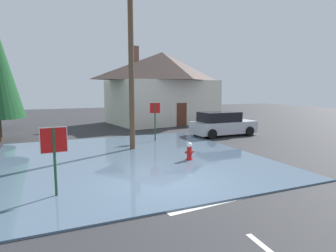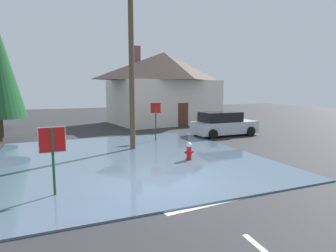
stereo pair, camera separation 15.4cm
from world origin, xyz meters
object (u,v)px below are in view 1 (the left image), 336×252
Objects in this scene: fire_hydrant at (189,152)px; house at (162,87)px; parked_car at (222,124)px; stop_sign_far at (155,114)px; stop_sign_near at (54,148)px; utility_pole at (131,59)px.

fire_hydrant is 14.96m from house.
house is 2.41× the size of parked_car.
fire_hydrant is 5.29m from stop_sign_far.
house reaches higher than stop_sign_far.
fire_hydrant is (5.67, 2.27, -1.10)m from stop_sign_near.
stop_sign_near is 9.53m from stop_sign_far.
house reaches higher than fire_hydrant.
parked_car is at bearing 45.00° from fire_hydrant.
house is at bearing 60.21° from utility_pole.
utility_pole is at bearing -119.79° from house.
house is (6.11, 10.67, -1.32)m from utility_pole.
utility_pole is at bearing -137.32° from stop_sign_far.
house is (4.13, 8.84, 1.72)m from stop_sign_far.
stop_sign_far is 0.53× the size of parked_car.
fire_hydrant is 0.09× the size of utility_pole.
utility_pole is at bearing 54.21° from stop_sign_near.
stop_sign_near is 0.89× the size of stop_sign_far.
utility_pole is at bearing 116.65° from fire_hydrant.
fire_hydrant is 5.67m from utility_pole.
parked_car is (11.04, 7.64, -0.73)m from stop_sign_near.
stop_sign_far is 5.13m from parked_car.
house is at bearing 64.99° from stop_sign_far.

